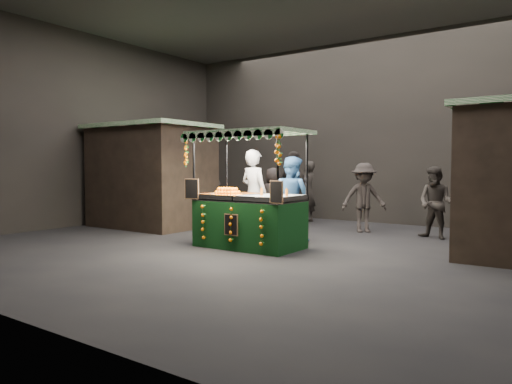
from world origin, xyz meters
The scene contains 12 objects.
ground centered at (0.00, 0.00, 0.00)m, with size 12.00×12.00×0.00m, color black.
market_hall centered at (0.00, 0.00, 3.38)m, with size 12.10×10.10×5.05m.
neighbour_stall_left centered at (-4.40, 1.00, 1.31)m, with size 3.00×2.20×2.60m.
juice_stall centered at (-0.46, -0.20, 0.69)m, with size 2.28×1.34×2.21m.
vendor_grey centered at (-1.05, 0.80, 0.95)m, with size 0.76×0.57×1.90m.
vendor_blue centered at (-0.18, 0.91, 0.87)m, with size 0.95×0.80×1.74m.
shopper_0 centered at (-3.71, 2.52, 0.81)m, with size 0.67×0.53×1.61m.
shopper_1 centered at (2.15, 2.96, 0.77)m, with size 0.87×0.75×1.54m.
shopper_2 centered at (-1.53, 3.27, 0.97)m, with size 1.23×0.91×1.93m.
shopper_3 centered at (0.50, 3.06, 0.81)m, with size 1.20×1.11×1.62m.
shopper_4 centered at (-1.82, 2.77, 0.75)m, with size 0.81×0.61×1.51m.
shopper_6 centered at (-1.53, 4.04, 0.84)m, with size 0.44×0.64×1.68m.
Camera 1 is at (4.81, -7.50, 1.56)m, focal length 33.50 mm.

